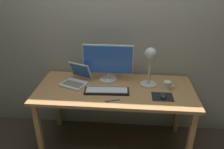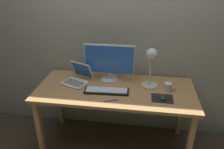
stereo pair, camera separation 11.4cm
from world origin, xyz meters
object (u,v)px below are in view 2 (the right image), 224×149
desk_lamp (151,61)px  mouse (163,97)px  monitor (109,61)px  coffee_mug (168,87)px  pen (111,101)px  keyboard_main (107,91)px  laptop (78,77)px

desk_lamp → mouse: desk_lamp is taller
monitor → coffee_mug: bearing=-14.0°
coffee_mug → monitor: bearing=166.0°
mouse → pen: mouse is taller
keyboard_main → coffee_mug: coffee_mug is taller
keyboard_main → desk_lamp: (0.42, 0.18, 0.27)m
keyboard_main → desk_lamp: size_ratio=1.09×
keyboard_main → desk_lamp: bearing=23.4°
monitor → mouse: monitor is taller
laptop → pen: 0.52m
laptop → desk_lamp: desk_lamp is taller
coffee_mug → pen: coffee_mug is taller
mouse → pen: bearing=-168.2°
keyboard_main → laptop: laptop is taller
mouse → pen: (-0.47, -0.10, -0.02)m
monitor → laptop: 0.37m
pen → monitor: bearing=101.2°
coffee_mug → desk_lamp: bearing=157.6°
coffee_mug → mouse: bearing=-109.5°
keyboard_main → coffee_mug: bearing=10.0°
desk_lamp → pen: bearing=-135.7°
mouse → coffee_mug: size_ratio=0.90×
mouse → pen: size_ratio=0.69×
desk_lamp → keyboard_main: bearing=-156.6°
monitor → desk_lamp: desk_lamp is taller
monitor → coffee_mug: (0.61, -0.15, -0.18)m
monitor → desk_lamp: bearing=-10.2°
keyboard_main → pen: 0.17m
monitor → coffee_mug: 0.66m
laptop → keyboard_main: bearing=-27.0°
pen → laptop: bearing=141.0°
keyboard_main → laptop: (-0.33, 0.17, 0.05)m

